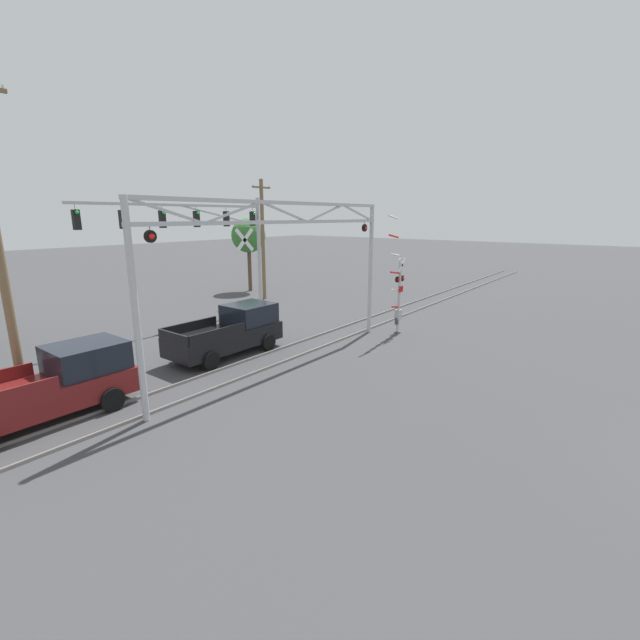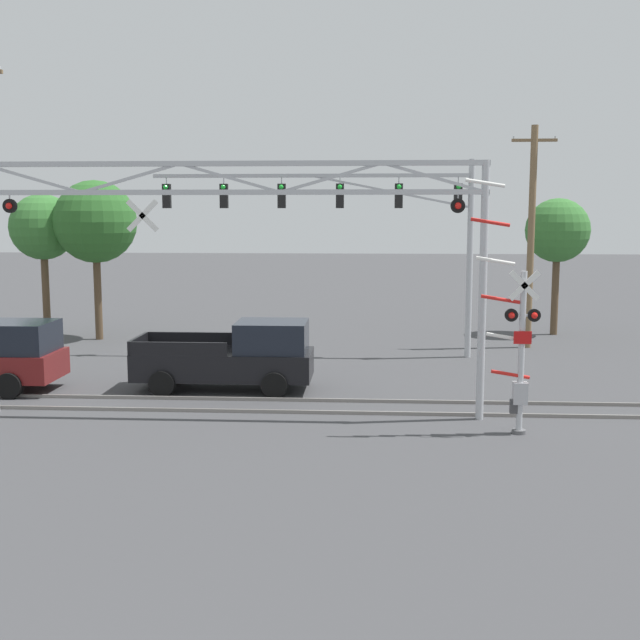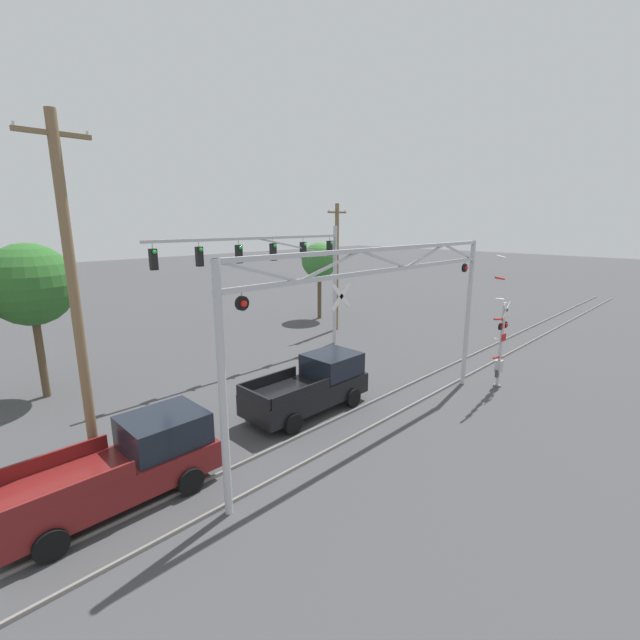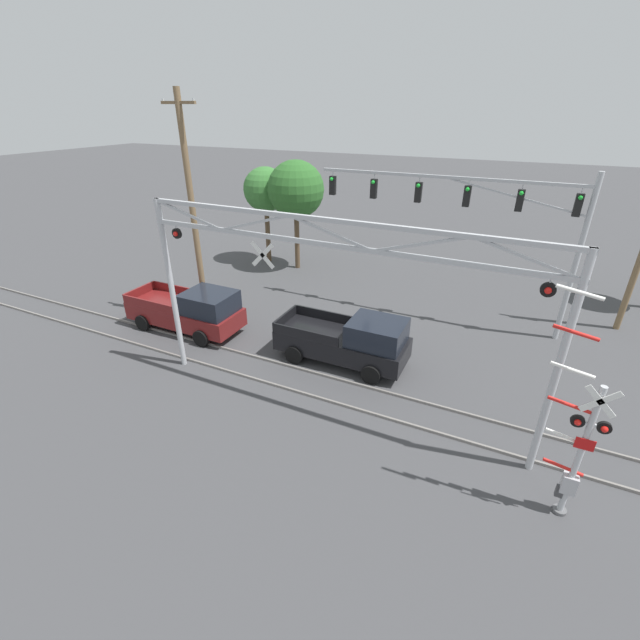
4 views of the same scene
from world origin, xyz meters
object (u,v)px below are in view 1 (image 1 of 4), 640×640
crossing_signal_mast (398,295)px  pickup_truck_lead (232,331)px  utility_pole_right (263,239)px  crossing_gantry (286,249)px  pickup_truck_following (50,386)px  background_tree_far_right_verge (248,236)px  traffic_signal_span (214,231)px

crossing_signal_mast → pickup_truck_lead: (-7.88, 4.53, -1.13)m
crossing_signal_mast → utility_pole_right: bearing=77.8°
crossing_gantry → pickup_truck_following: size_ratio=2.38×
crossing_gantry → background_tree_far_right_verge: crossing_gantry is taller
pickup_truck_lead → background_tree_far_right_verge: (12.60, 12.19, 3.63)m
pickup_truck_following → traffic_signal_span: bearing=29.0°
background_tree_far_right_verge → crossing_signal_mast: bearing=-105.8°
crossing_gantry → background_tree_far_right_verge: 19.60m
crossing_signal_mast → pickup_truck_following: (-15.88, 3.95, -1.13)m
crossing_gantry → traffic_signal_span: (3.82, 9.37, 0.46)m
crossing_gantry → pickup_truck_following: 9.65m
crossing_gantry → traffic_signal_span: traffic_signal_span is taller
crossing_gantry → crossing_signal_mast: 8.09m
pickup_truck_following → crossing_gantry: bearing=-17.1°
crossing_gantry → crossing_signal_mast: bearing=-10.4°
crossing_signal_mast → utility_pole_right: size_ratio=0.71×
pickup_truck_lead → utility_pole_right: bearing=38.7°
crossing_gantry → background_tree_far_right_verge: (12.18, 15.35, -0.31)m
crossing_gantry → pickup_truck_following: (-8.42, 2.58, -3.94)m
crossing_signal_mast → pickup_truck_following: crossing_signal_mast is taller
crossing_gantry → crossing_signal_mast: size_ratio=2.14×
crossing_signal_mast → pickup_truck_lead: size_ratio=1.16×
crossing_signal_mast → background_tree_far_right_verge: size_ratio=1.04×
crossing_signal_mast → pickup_truck_lead: 9.16m
utility_pole_right → pickup_truck_lead: bearing=-141.3°
crossing_signal_mast → traffic_signal_span: 11.80m
crossing_gantry → traffic_signal_span: size_ratio=1.12×
crossing_gantry → pickup_truck_following: crossing_gantry is taller
crossing_signal_mast → pickup_truck_following: 16.41m
crossing_signal_mast → utility_pole_right: utility_pole_right is taller
traffic_signal_span → utility_pole_right: 6.95m
crossing_signal_mast → traffic_signal_span: bearing=108.7°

